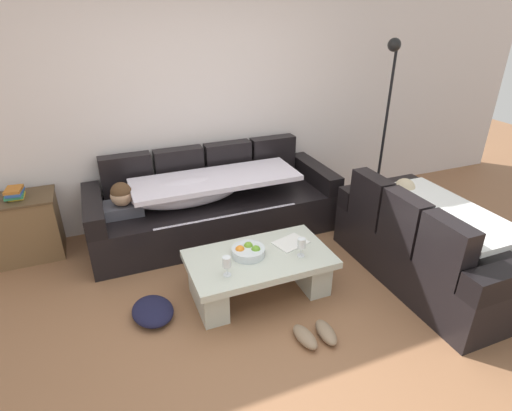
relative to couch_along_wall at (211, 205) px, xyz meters
The scene contains 14 objects.
ground_plane 1.66m from the couch_along_wall, 88.62° to the right, with size 14.00×14.00×0.00m, color #8D5F3F.
back_wall 1.15m from the couch_along_wall, 85.74° to the left, with size 9.00×0.10×2.70m, color silver.
couch_along_wall is the anchor object (origin of this frame).
couch_near_window 2.20m from the couch_along_wall, 43.40° to the right, with size 0.92×1.74×0.88m.
coffee_table 1.18m from the couch_along_wall, 85.86° to the right, with size 1.20×0.68×0.38m.
fruit_bowl 1.13m from the couch_along_wall, 89.83° to the right, with size 0.28×0.28×0.10m.
wine_glass_near_left 1.36m from the couch_along_wall, 100.66° to the right, with size 0.07×0.07×0.17m.
wine_glass_near_right 1.37m from the couch_along_wall, 72.57° to the right, with size 0.07×0.07×0.17m.
open_magazine 1.17m from the couch_along_wall, 68.98° to the right, with size 0.28×0.21×0.01m, color white.
side_cabinet 1.86m from the couch_along_wall, behind, with size 0.72×0.44×0.64m.
book_stack_on_cabinet 1.85m from the couch_along_wall, behind, with size 0.17×0.22×0.10m.
floor_lamp 2.25m from the couch_along_wall, ahead, with size 0.33×0.31×1.95m.
pair_of_shoes 1.88m from the couch_along_wall, 81.79° to the right, with size 0.31×0.30×0.09m.
crumpled_garment 1.43m from the couch_along_wall, 126.01° to the right, with size 0.40×0.32×0.12m, color #191933.
Camera 1 is at (-1.05, -2.19, 2.28)m, focal length 28.67 mm.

